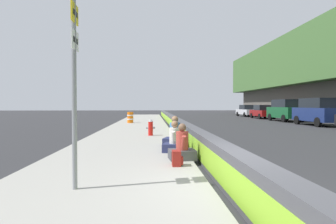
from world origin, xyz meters
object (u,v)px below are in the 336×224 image
at_px(construction_barrel, 130,117).
at_px(parked_car_far, 263,112).
at_px(seated_person_rear, 175,137).
at_px(backpack, 177,158).
at_px(seated_person_foreground, 182,148).
at_px(parked_car_farther, 247,111).
at_px(seated_person_middle, 175,142).
at_px(parked_car_fourth, 318,111).
at_px(fire_hydrant, 151,127).
at_px(route_sign_post, 74,79).
at_px(parked_car_midline, 285,110).

relative_size(construction_barrel, parked_car_far, 0.21).
bearing_deg(seated_person_rear, backpack, 176.09).
height_order(seated_person_foreground, parked_car_farther, parked_car_farther).
height_order(seated_person_middle, parked_car_fourth, parked_car_fourth).
bearing_deg(fire_hydrant, seated_person_foreground, -171.39).
xyz_separation_m(parked_car_fourth, parked_car_far, (11.75, -0.10, -0.32)).
xyz_separation_m(fire_hydrant, parked_car_far, (19.61, -13.92, 0.27)).
bearing_deg(parked_car_far, parked_car_farther, -1.01).
height_order(backpack, parked_car_fourth, parked_car_fourth).
bearing_deg(seated_person_foreground, backpack, 164.79).
height_order(seated_person_rear, backpack, seated_person_rear).
bearing_deg(parked_car_far, route_sign_post, 151.92).
distance_m(route_sign_post, seated_person_rear, 6.05).
xyz_separation_m(route_sign_post, seated_person_foreground, (2.72, -2.33, -1.74)).
relative_size(route_sign_post, parked_car_fourth, 0.75).
bearing_deg(seated_person_rear, construction_barrel, 11.44).
bearing_deg(backpack, seated_person_rear, -3.91).
relative_size(seated_person_foreground, seated_person_rear, 0.90).
distance_m(route_sign_post, parked_car_far, 32.51).
bearing_deg(parked_car_farther, parked_car_fourth, 179.34).
bearing_deg(construction_barrel, parked_car_farther, -45.47).
bearing_deg(parked_car_farther, construction_barrel, 134.53).
height_order(route_sign_post, fire_hydrant, route_sign_post).
distance_m(seated_person_middle, construction_barrel, 15.35).
xyz_separation_m(route_sign_post, parked_car_midline, (22.73, -15.31, -1.03)).
bearing_deg(backpack, seated_person_foreground, -15.21).
bearing_deg(seated_person_foreground, route_sign_post, 139.44).
xyz_separation_m(fire_hydrant, parked_car_fourth, (7.86, -13.82, 0.60)).
distance_m(route_sign_post, parked_car_farther, 38.00).
bearing_deg(backpack, parked_car_midline, -32.34).
bearing_deg(route_sign_post, construction_barrel, 1.38).
relative_size(fire_hydrant, parked_car_midline, 0.18).
bearing_deg(route_sign_post, seated_person_middle, -28.94).
relative_size(seated_person_middle, construction_barrel, 1.11).
distance_m(backpack, construction_barrel, 17.44).
height_order(route_sign_post, parked_car_fourth, route_sign_post).
height_order(seated_person_middle, parked_car_midline, parked_car_midline).
bearing_deg(route_sign_post, parked_car_farther, -23.92).
bearing_deg(parked_car_midline, seated_person_middle, 145.04).
relative_size(parked_car_far, parked_car_farther, 1.00).
height_order(seated_person_middle, backpack, seated_person_middle).
distance_m(parked_car_far, parked_car_farther, 6.06).
bearing_deg(seated_person_foreground, parked_car_farther, -22.22).
distance_m(fire_hydrant, parked_car_farther, 29.26).
bearing_deg(fire_hydrant, construction_barrel, 10.31).
relative_size(parked_car_midline, parked_car_farther, 1.06).
bearing_deg(seated_person_foreground, seated_person_middle, 5.07).
relative_size(seated_person_foreground, construction_barrel, 1.11).
distance_m(backpack, parked_car_far, 29.87).
height_order(fire_hydrant, construction_barrel, construction_barrel).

